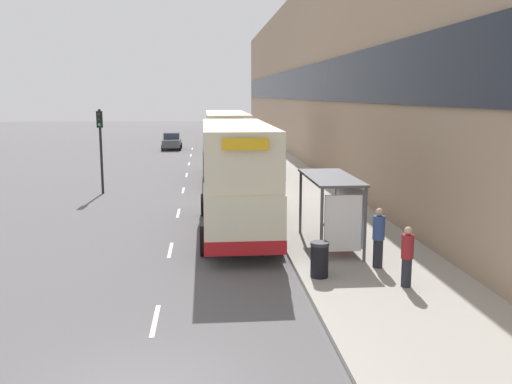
{
  "coord_description": "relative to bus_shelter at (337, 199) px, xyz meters",
  "views": [
    {
      "loc": [
        1.26,
        -9.58,
        5.41
      ],
      "look_at": [
        3.96,
        20.3,
        0.28
      ],
      "focal_mm": 40.0,
      "sensor_mm": 36.0,
      "label": 1
    }
  ],
  "objects": [
    {
      "name": "double_decker_bus_ahead",
      "position": [
        -3.12,
        17.46,
        0.41
      ],
      "size": [
        2.85,
        11.04,
        4.3
      ],
      "color": "beige",
      "rests_on": "ground_plane"
    },
    {
      "name": "pedestrian_at_shelter",
      "position": [
        1.01,
        -4.16,
        -0.86
      ],
      "size": [
        0.34,
        0.34,
        1.71
      ],
      "color": "#23232D",
      "rests_on": "ground_plane"
    },
    {
      "name": "lane_mark_1",
      "position": [
        -5.77,
        0.72,
        -1.87
      ],
      "size": [
        0.12,
        2.0,
        0.01
      ],
      "color": "silver",
      "rests_on": "ground_plane"
    },
    {
      "name": "bus_shelter",
      "position": [
        0.0,
        0.0,
        0.0
      ],
      "size": [
        1.6,
        4.2,
        2.48
      ],
      "color": "#4C4C51",
      "rests_on": "ground_plane"
    },
    {
      "name": "lane_mark_5",
      "position": [
        -5.77,
        26.23,
        -1.87
      ],
      "size": [
        0.12,
        2.0,
        0.01
      ],
      "color": "silver",
      "rests_on": "ground_plane"
    },
    {
      "name": "pedestrian_1",
      "position": [
        0.77,
        -2.32,
        -0.78
      ],
      "size": [
        0.37,
        0.37,
        1.86
      ],
      "color": "#23232D",
      "rests_on": "ground_plane"
    },
    {
      "name": "double_decker_bus_near",
      "position": [
        -3.3,
        3.09,
        0.41
      ],
      "size": [
        2.85,
        10.09,
        4.3
      ],
      "color": "beige",
      "rests_on": "ground_plane"
    },
    {
      "name": "car_0",
      "position": [
        -7.78,
        38.56,
        -1.05
      ],
      "size": [
        1.93,
        3.83,
        1.66
      ],
      "rotation": [
        0.0,
        0.0,
        3.14
      ],
      "color": "#4C5156",
      "rests_on": "ground_plane"
    },
    {
      "name": "lane_mark_3",
      "position": [
        -5.77,
        13.47,
        -1.87
      ],
      "size": [
        0.12,
        2.0,
        0.01
      ],
      "color": "silver",
      "rests_on": "ground_plane"
    },
    {
      "name": "lane_mark_6",
      "position": [
        -5.77,
        32.6,
        -1.87
      ],
      "size": [
        0.12,
        2.0,
        0.01
      ],
      "color": "silver",
      "rests_on": "ground_plane"
    },
    {
      "name": "traffic_light_far_kerb",
      "position": [
        -10.17,
        12.82,
        1.26
      ],
      "size": [
        0.3,
        0.32,
        4.64
      ],
      "color": "black",
      "rests_on": "ground_plane"
    },
    {
      "name": "lane_mark_2",
      "position": [
        -5.77,
        7.1,
        -1.87
      ],
      "size": [
        0.12,
        2.0,
        0.01
      ],
      "color": "silver",
      "rests_on": "ground_plane"
    },
    {
      "name": "lane_mark_0",
      "position": [
        -5.77,
        -5.66,
        -1.87
      ],
      "size": [
        0.12,
        2.0,
        0.01
      ],
      "color": "silver",
      "rests_on": "ground_plane"
    },
    {
      "name": "terrace_facade",
      "position": [
        4.72,
        29.17,
        5.11
      ],
      "size": [
        3.1,
        93.0,
        13.97
      ],
      "color": "#9E846B",
      "rests_on": "ground_plane"
    },
    {
      "name": "pavement",
      "position": [
        0.73,
        29.17,
        -1.81
      ],
      "size": [
        5.0,
        93.0,
        0.14
      ],
      "color": "#A39E93",
      "rests_on": "ground_plane"
    },
    {
      "name": "lane_mark_7",
      "position": [
        -5.77,
        38.98,
        -1.87
      ],
      "size": [
        0.12,
        2.0,
        0.01
      ],
      "color": "silver",
      "rests_on": "ground_plane"
    },
    {
      "name": "litter_bin",
      "position": [
        -1.22,
        -3.1,
        -1.21
      ],
      "size": [
        0.55,
        0.55,
        1.05
      ],
      "color": "black",
      "rests_on": "ground_plane"
    },
    {
      "name": "lane_mark_4",
      "position": [
        -5.77,
        19.85,
        -1.87
      ],
      "size": [
        0.12,
        2.0,
        0.01
      ],
      "color": "silver",
      "rests_on": "ground_plane"
    }
  ]
}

